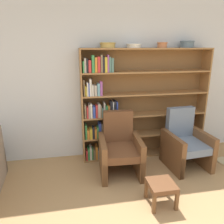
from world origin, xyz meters
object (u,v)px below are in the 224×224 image
object	(u,v)px
bookshelf	(133,104)
bowl_slate	(162,45)
footstool	(161,187)
bowl_brass	(187,44)
armchair_cushioned	(185,143)
bowl_terracotta	(134,45)
armchair_leather	(120,148)
bowl_copper	(108,45)

from	to	relation	value
bookshelf	bowl_slate	bearing A→B (deg)	-2.26
footstool	bowl_brass	bearing A→B (deg)	56.12
armchair_cushioned	footstool	bearing A→B (deg)	43.13
bowl_terracotta	bowl_brass	distance (m)	0.94
bowl_brass	armchair_cushioned	distance (m)	1.68
bowl_slate	armchair_leather	distance (m)	1.86
bowl_terracotta	footstool	xyz separation A→B (m)	(0.02, -1.36, -1.73)
bowl_brass	armchair_cushioned	size ratio (longest dim) A/B	0.26
bookshelf	bowl_slate	world-z (taller)	bowl_slate
bookshelf	bowl_brass	xyz separation A→B (m)	(0.92, -0.02, 1.03)
bookshelf	bowl_terracotta	xyz separation A→B (m)	(-0.02, -0.02, 1.00)
bowl_brass	armchair_leather	size ratio (longest dim) A/B	0.26
bowl_terracotta	bookshelf	bearing A→B (deg)	45.38
bowl_slate	footstool	xyz separation A→B (m)	(-0.47, -1.36, -1.74)
bookshelf	bowl_terracotta	distance (m)	1.00
armchair_cushioned	bowl_terracotta	bearing A→B (deg)	-37.23
bowl_copper	armchair_leather	bearing A→B (deg)	-78.73
bowl_copper	bowl_slate	bearing A→B (deg)	0.00
bowl_brass	footstool	bearing A→B (deg)	-123.88
bowl_slate	footstool	world-z (taller)	bowl_slate
armchair_leather	bowl_terracotta	bearing A→B (deg)	-119.89
armchair_leather	footstool	size ratio (longest dim) A/B	2.89
armchair_leather	footstool	xyz separation A→B (m)	(0.35, -0.85, -0.15)
bookshelf	armchair_leather	world-z (taller)	bookshelf
bookshelf	footstool	bearing A→B (deg)	-89.86
armchair_leather	bowl_brass	bearing A→B (deg)	-154.92
bowl_slate	bowl_brass	world-z (taller)	bowl_brass
bookshelf	armchair_cushioned	xyz separation A→B (m)	(0.78, -0.53, -0.57)
footstool	bowl_copper	bearing A→B (deg)	108.47
bowl_copper	bowl_terracotta	size ratio (longest dim) A/B	1.05
armchair_leather	armchair_cushioned	distance (m)	1.13
bookshelf	bowl_copper	bearing A→B (deg)	-177.65
bowl_copper	armchair_cushioned	distance (m)	2.07
bowl_slate	armchair_leather	bearing A→B (deg)	-148.15
bookshelf	bowl_slate	size ratio (longest dim) A/B	12.82
bowl_copper	bowl_brass	bearing A→B (deg)	0.00
bowl_copper	bowl_slate	world-z (taller)	bowl_slate
bowl_terracotta	bowl_slate	size ratio (longest dim) A/B	1.41
bookshelf	armchair_cushioned	world-z (taller)	bookshelf
bowl_terracotta	bowl_brass	xyz separation A→B (m)	(0.94, -0.00, 0.03)
bowl_copper	armchair_cushioned	size ratio (longest dim) A/B	0.27
bowl_copper	armchair_leather	distance (m)	1.66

